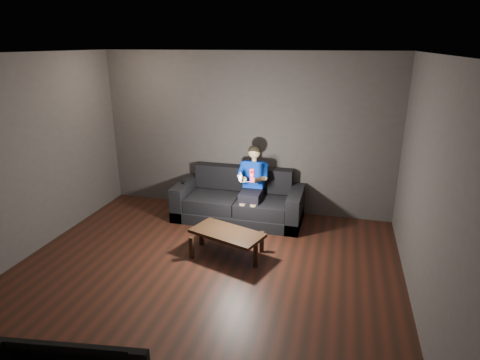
# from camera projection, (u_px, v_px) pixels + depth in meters

# --- Properties ---
(floor) EXTENTS (5.00, 5.00, 0.00)m
(floor) POSITION_uv_depth(u_px,v_px,m) (197.00, 284.00, 4.93)
(floor) COLOR black
(floor) RESTS_ON ground
(back_wall) EXTENTS (5.00, 0.04, 2.70)m
(back_wall) POSITION_uv_depth(u_px,v_px,m) (246.00, 134.00, 6.78)
(back_wall) COLOR #3B3533
(back_wall) RESTS_ON ground
(front_wall) EXTENTS (5.00, 0.04, 2.70)m
(front_wall) POSITION_uv_depth(u_px,v_px,m) (28.00, 323.00, 2.20)
(front_wall) COLOR #3B3533
(front_wall) RESTS_ON ground
(left_wall) EXTENTS (0.04, 5.00, 2.70)m
(left_wall) POSITION_uv_depth(u_px,v_px,m) (8.00, 164.00, 5.09)
(left_wall) COLOR #3B3533
(left_wall) RESTS_ON ground
(right_wall) EXTENTS (0.04, 5.00, 2.70)m
(right_wall) POSITION_uv_depth(u_px,v_px,m) (433.00, 201.00, 3.90)
(right_wall) COLOR #3B3533
(right_wall) RESTS_ON ground
(ceiling) EXTENTS (5.00, 5.00, 0.02)m
(ceiling) POSITION_uv_depth(u_px,v_px,m) (187.00, 54.00, 4.05)
(ceiling) COLOR silver
(ceiling) RESTS_ON back_wall
(sofa) EXTENTS (2.10, 0.91, 0.81)m
(sofa) POSITION_uv_depth(u_px,v_px,m) (239.00, 203.00, 6.70)
(sofa) COLOR black
(sofa) RESTS_ON floor
(child) EXTENTS (0.49, 0.60, 1.21)m
(child) POSITION_uv_depth(u_px,v_px,m) (252.00, 179.00, 6.45)
(child) COLOR black
(child) RESTS_ON sofa
(wii_remote_red) EXTENTS (0.07, 0.09, 0.20)m
(wii_remote_red) POSITION_uv_depth(u_px,v_px,m) (252.00, 175.00, 5.93)
(wii_remote_red) COLOR red
(wii_remote_red) RESTS_ON child
(nunchuk_white) EXTENTS (0.08, 0.10, 0.15)m
(nunchuk_white) POSITION_uv_depth(u_px,v_px,m) (240.00, 177.00, 5.99)
(nunchuk_white) COLOR silver
(nunchuk_white) RESTS_ON child
(wii_remote_black) EXTENTS (0.07, 0.15, 0.03)m
(wii_remote_black) POSITION_uv_depth(u_px,v_px,m) (183.00, 182.00, 6.75)
(wii_remote_black) COLOR black
(wii_remote_black) RESTS_ON sofa
(coffee_table) EXTENTS (1.09, 0.78, 0.36)m
(coffee_table) POSITION_uv_depth(u_px,v_px,m) (227.00, 235.00, 5.50)
(coffee_table) COLOR black
(coffee_table) RESTS_ON floor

